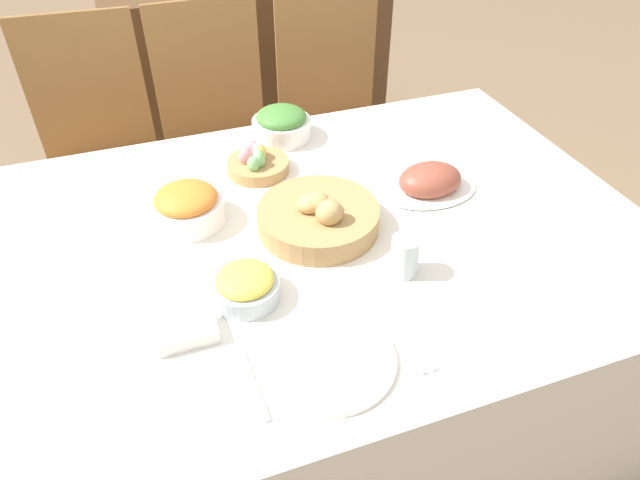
{
  "coord_description": "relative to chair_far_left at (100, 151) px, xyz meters",
  "views": [
    {
      "loc": [
        -0.33,
        -1.08,
        1.63
      ],
      "look_at": [
        0.02,
        -0.09,
        0.78
      ],
      "focal_mm": 32.0,
      "sensor_mm": 36.0,
      "label": 1
    }
  ],
  "objects": [
    {
      "name": "dinner_plate",
      "position": [
        0.41,
        -1.38,
        0.21
      ],
      "size": [
        0.26,
        0.26,
        0.01
      ],
      "color": "white",
      "rests_on": "dining_table"
    },
    {
      "name": "spoon",
      "position": [
        0.6,
        -1.38,
        0.2
      ],
      "size": [
        0.02,
        0.18,
        0.0
      ],
      "rotation": [
        0.0,
        0.0,
        -0.05
      ],
      "color": "silver",
      "rests_on": "dining_table"
    },
    {
      "name": "drinking_cup",
      "position": [
        0.66,
        -1.19,
        0.25
      ],
      "size": [
        0.07,
        0.07,
        0.1
      ],
      "color": "silver",
      "rests_on": "dining_table"
    },
    {
      "name": "chair_far_right",
      "position": [
        0.94,
        -0.0,
        0.0
      ],
      "size": [
        0.45,
        0.45,
        1.01
      ],
      "rotation": [
        0.0,
        0.0,
        -0.07
      ],
      "color": "olive",
      "rests_on": "ground"
    },
    {
      "name": "fork",
      "position": [
        0.26,
        -1.38,
        0.2
      ],
      "size": [
        0.02,
        0.18,
        0.0
      ],
      "rotation": [
        0.0,
        0.0,
        0.05
      ],
      "color": "silver",
      "rests_on": "dining_table"
    },
    {
      "name": "green_salad_bowl",
      "position": [
        0.58,
        -0.49,
        0.25
      ],
      "size": [
        0.18,
        0.18,
        0.1
      ],
      "color": "white",
      "rests_on": "dining_table"
    },
    {
      "name": "dining_table",
      "position": [
        0.49,
        -0.97,
        -0.17
      ],
      "size": [
        1.78,
        1.19,
        0.74
      ],
      "color": "white",
      "rests_on": "ground"
    },
    {
      "name": "egg_basket",
      "position": [
        0.46,
        -0.65,
        0.23
      ],
      "size": [
        0.18,
        0.18,
        0.08
      ],
      "color": "#AD8451",
      "rests_on": "dining_table"
    },
    {
      "name": "carrot_bowl",
      "position": [
        0.23,
        -0.83,
        0.25
      ],
      "size": [
        0.19,
        0.19,
        0.1
      ],
      "color": "white",
      "rests_on": "dining_table"
    },
    {
      "name": "ham_platter",
      "position": [
        0.88,
        -0.91,
        0.23
      ],
      "size": [
        0.28,
        0.19,
        0.09
      ],
      "color": "white",
      "rests_on": "dining_table"
    },
    {
      "name": "sideboard",
      "position": [
        0.77,
        0.72,
        -0.09
      ],
      "size": [
        1.34,
        0.44,
        0.89
      ],
      "color": "brown",
      "rests_on": "ground"
    },
    {
      "name": "butter_dish",
      "position": [
        0.16,
        -1.22,
        0.22
      ],
      "size": [
        0.12,
        0.08,
        0.03
      ],
      "color": "white",
      "rests_on": "dining_table"
    },
    {
      "name": "ground_plane",
      "position": [
        0.49,
        -0.97,
        -0.53
      ],
      "size": [
        12.0,
        12.0,
        0.0
      ],
      "primitive_type": "plane",
      "color": "#7F664C"
    },
    {
      "name": "bread_basket",
      "position": [
        0.53,
        -0.97,
        0.24
      ],
      "size": [
        0.31,
        0.31,
        0.11
      ],
      "color": "#AD8451",
      "rests_on": "dining_table"
    },
    {
      "name": "chair_far_center",
      "position": [
        0.46,
        0.0,
        0.0
      ],
      "size": [
        0.43,
        0.43,
        1.01
      ],
      "rotation": [
        0.0,
        0.0,
        0.03
      ],
      "color": "olive",
      "rests_on": "ground"
    },
    {
      "name": "knife",
      "position": [
        0.57,
        -1.38,
        0.2
      ],
      "size": [
        0.02,
        0.18,
        0.0
      ],
      "rotation": [
        0.0,
        0.0,
        0.05
      ],
      "color": "silver",
      "rests_on": "dining_table"
    },
    {
      "name": "chair_far_left",
      "position": [
        0.0,
        0.0,
        0.0
      ],
      "size": [
        0.44,
        0.44,
        1.01
      ],
      "rotation": [
        0.0,
        0.0,
        -0.05
      ],
      "color": "olive",
      "rests_on": "ground"
    },
    {
      "name": "pineapple_bowl",
      "position": [
        0.3,
        -1.15,
        0.24
      ],
      "size": [
        0.15,
        0.15,
        0.08
      ],
      "color": "silver",
      "rests_on": "dining_table"
    }
  ]
}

